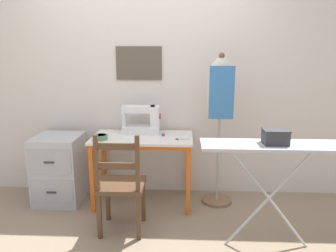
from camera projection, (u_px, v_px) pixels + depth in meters
ground_plane at (140, 215)px, 3.25m from camera, size 14.00×14.00×0.00m
wall_back at (145, 80)px, 3.58m from camera, size 10.00×0.07×2.55m
sewing_table at (142, 146)px, 3.37m from camera, size 1.03×0.57×0.73m
sewing_machine at (143, 121)px, 3.46m from camera, size 0.40×0.18×0.32m
fabric_bowl at (101, 137)px, 3.24m from camera, size 0.14×0.14×0.05m
scissors at (180, 139)px, 3.25m from camera, size 0.14×0.05×0.01m
thread_spool_near_machine at (163, 135)px, 3.37m from camera, size 0.04×0.04×0.03m
wooden_chair at (121, 185)px, 2.87m from camera, size 0.40×0.38×0.93m
filing_cabinet at (60, 169)px, 3.50m from camera, size 0.48×0.51×0.72m
dress_form at (220, 99)px, 3.28m from camera, size 0.32×0.32×1.58m
ironing_board at (273, 151)px, 2.55m from camera, size 1.12×0.31×0.89m
storage_box at (275, 137)px, 2.53m from camera, size 0.19×0.16×0.12m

